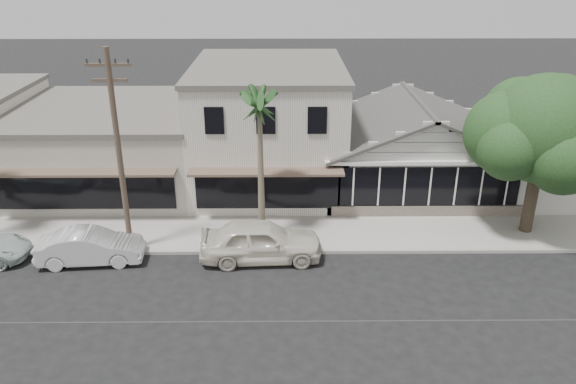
{
  "coord_description": "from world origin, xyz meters",
  "views": [
    {
      "loc": [
        -2.17,
        -16.81,
        12.44
      ],
      "look_at": [
        -1.98,
        6.0,
        2.53
      ],
      "focal_mm": 35.0,
      "sensor_mm": 36.0,
      "label": 1
    }
  ],
  "objects_px": {
    "utility_pole": "(119,150)",
    "shade_tree": "(540,131)",
    "car_1": "(90,247)",
    "car_0": "(261,241)"
  },
  "relations": [
    {
      "from": "shade_tree",
      "to": "utility_pole",
      "type": "bearing_deg",
      "value": -174.18
    },
    {
      "from": "car_0",
      "to": "shade_tree",
      "type": "relative_size",
      "value": 0.69
    },
    {
      "from": "utility_pole",
      "to": "shade_tree",
      "type": "distance_m",
      "value": 18.35
    },
    {
      "from": "car_0",
      "to": "utility_pole",
      "type": "bearing_deg",
      "value": 80.44
    },
    {
      "from": "utility_pole",
      "to": "shade_tree",
      "type": "bearing_deg",
      "value": 5.82
    },
    {
      "from": "utility_pole",
      "to": "shade_tree",
      "type": "xyz_separation_m",
      "value": [
        18.25,
        1.86,
        0.21
      ]
    },
    {
      "from": "car_1",
      "to": "shade_tree",
      "type": "distance_m",
      "value": 20.35
    },
    {
      "from": "car_1",
      "to": "shade_tree",
      "type": "bearing_deg",
      "value": -86.98
    },
    {
      "from": "utility_pole",
      "to": "car_1",
      "type": "bearing_deg",
      "value": -148.89
    },
    {
      "from": "car_1",
      "to": "shade_tree",
      "type": "xyz_separation_m",
      "value": [
        19.71,
        2.74,
        4.27
      ]
    }
  ]
}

